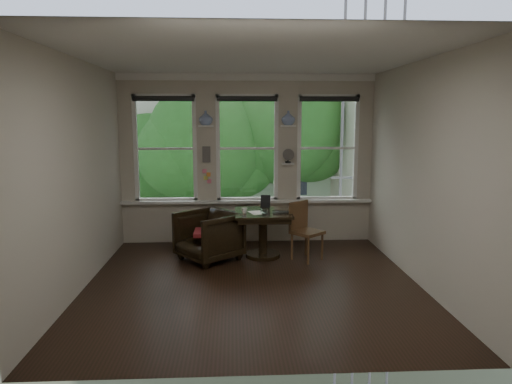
{
  "coord_description": "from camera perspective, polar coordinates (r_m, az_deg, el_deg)",
  "views": [
    {
      "loc": [
        -0.26,
        -5.94,
        2.24
      ],
      "look_at": [
        0.09,
        0.9,
        1.12
      ],
      "focal_mm": 32.0,
      "sensor_mm": 36.0,
      "label": 1
    }
  ],
  "objects": [
    {
      "name": "wall_back",
      "position": [
        8.23,
        -1.11,
        4.08
      ],
      "size": [
        4.5,
        0.0,
        4.5
      ],
      "primitive_type": "plane",
      "rotation": [
        1.57,
        0.0,
        0.0
      ],
      "color": "#BCB7A1",
      "rests_on": "ground"
    },
    {
      "name": "window_center",
      "position": [
        8.21,
        -1.12,
        5.47
      ],
      "size": [
        1.1,
        0.12,
        1.9
      ],
      "primitive_type": null,
      "color": "white",
      "rests_on": "ground"
    },
    {
      "name": "intercom",
      "position": [
        8.16,
        -6.21,
        4.69
      ],
      "size": [
        0.14,
        0.06,
        0.28
      ],
      "primitive_type": "cube",
      "color": "#59544F",
      "rests_on": "ground"
    },
    {
      "name": "tablet",
      "position": [
        7.6,
        1.19,
        -1.21
      ],
      "size": [
        0.17,
        0.11,
        0.22
      ],
      "primitive_type": "cube",
      "rotation": [
        -0.26,
        0.0,
        -0.2
      ],
      "color": "black",
      "rests_on": "table"
    },
    {
      "name": "desk_fan",
      "position": [
        8.16,
        4.02,
        4.23
      ],
      "size": [
        0.2,
        0.2,
        0.24
      ],
      "primitive_type": null,
      "color": "#59544F",
      "rests_on": "ground"
    },
    {
      "name": "vase_left",
      "position": [
        8.1,
        -6.31,
        9.19
      ],
      "size": [
        0.24,
        0.24,
        0.25
      ],
      "primitive_type": "imported",
      "color": "white",
      "rests_on": "shelf_left"
    },
    {
      "name": "papers",
      "position": [
        7.25,
        0.14,
        -2.59
      ],
      "size": [
        0.3,
        0.35,
        0.0
      ],
      "primitive_type": "cube",
      "rotation": [
        0.0,
        0.0,
        0.31
      ],
      "color": "silver",
      "rests_on": "table"
    },
    {
      "name": "mug",
      "position": [
        7.2,
        -1.47,
        -2.35
      ],
      "size": [
        0.11,
        0.11,
        0.09
      ],
      "primitive_type": "imported",
      "rotation": [
        0.0,
        0.0,
        0.3
      ],
      "color": "white",
      "rests_on": "table"
    },
    {
      "name": "table",
      "position": [
        7.42,
        0.87,
        -5.3
      ],
      "size": [
        0.9,
        0.9,
        0.75
      ],
      "primitive_type": null,
      "color": "black",
      "rests_on": "ground"
    },
    {
      "name": "shelf_right",
      "position": [
        8.15,
        4.05,
        8.24
      ],
      "size": [
        0.26,
        0.16,
        0.03
      ],
      "primitive_type": "cube",
      "color": "white",
      "rests_on": "ground"
    },
    {
      "name": "cushion_red",
      "position": [
        7.27,
        -5.95,
        -5.04
      ],
      "size": [
        0.45,
        0.45,
        0.06
      ],
      "primitive_type": "cube",
      "color": "maroon",
      "rests_on": "armchair_left"
    },
    {
      "name": "wall_front",
      "position": [
        3.77,
        1.04,
        -2.05
      ],
      "size": [
        4.5,
        0.0,
        4.5
      ],
      "primitive_type": "plane",
      "rotation": [
        -1.57,
        0.0,
        0.0
      ],
      "color": "#BCB7A1",
      "rests_on": "ground"
    },
    {
      "name": "laptop",
      "position": [
        7.19,
        3.31,
        -2.62
      ],
      "size": [
        0.32,
        0.22,
        0.02
      ],
      "primitive_type": "imported",
      "rotation": [
        0.0,
        0.0,
        0.04
      ],
      "color": "black",
      "rests_on": "table"
    },
    {
      "name": "window_left",
      "position": [
        8.29,
        -11.23,
        5.34
      ],
      "size": [
        1.1,
        0.12,
        1.9
      ],
      "primitive_type": null,
      "color": "white",
      "rests_on": "ground"
    },
    {
      "name": "wall_left",
      "position": [
        6.31,
        -21.33,
        1.88
      ],
      "size": [
        0.0,
        4.5,
        4.5
      ],
      "primitive_type": "plane",
      "rotation": [
        1.57,
        0.0,
        1.57
      ],
      "color": "#BCB7A1",
      "rests_on": "ground"
    },
    {
      "name": "drinking_glass",
      "position": [
        7.11,
        1.05,
        -2.44
      ],
      "size": [
        0.13,
        0.13,
        0.1
      ],
      "primitive_type": "imported",
      "rotation": [
        0.0,
        0.0,
        -0.07
      ],
      "color": "white",
      "rests_on": "table"
    },
    {
      "name": "armchair_left",
      "position": [
        7.29,
        -5.94,
        -5.48
      ],
      "size": [
        1.2,
        1.2,
        0.79
      ],
      "primitive_type": "imported",
      "rotation": [
        0.0,
        0.0,
        -0.88
      ],
      "color": "black",
      "rests_on": "ground"
    },
    {
      "name": "ground",
      "position": [
        6.35,
        -0.42,
        -11.4
      ],
      "size": [
        4.5,
        4.5,
        0.0
      ],
      "primitive_type": "plane",
      "color": "black",
      "rests_on": "ground"
    },
    {
      "name": "ceiling",
      "position": [
        5.99,
        -0.45,
        16.54
      ],
      "size": [
        4.5,
        4.5,
        0.0
      ],
      "primitive_type": "plane",
      "rotation": [
        3.14,
        0.0,
        0.0
      ],
      "color": "silver",
      "rests_on": "ground"
    },
    {
      "name": "sticky_notes",
      "position": [
        8.2,
        -6.17,
        2.26
      ],
      "size": [
        0.16,
        0.01,
        0.24
      ],
      "primitive_type": null,
      "color": "pink",
      "rests_on": "ground"
    },
    {
      "name": "wall_right",
      "position": [
        6.49,
        19.85,
        2.15
      ],
      "size": [
        0.0,
        4.5,
        4.5
      ],
      "primitive_type": "plane",
      "rotation": [
        1.57,
        0.0,
        -1.57
      ],
      "color": "#BCB7A1",
      "rests_on": "ground"
    },
    {
      "name": "shelf_left",
      "position": [
        8.1,
        -6.29,
        8.2
      ],
      "size": [
        0.26,
        0.16,
        0.03
      ],
      "primitive_type": "cube",
      "color": "white",
      "rests_on": "ground"
    },
    {
      "name": "side_chair_right",
      "position": [
        7.29,
        6.43,
        -4.95
      ],
      "size": [
        0.59,
        0.59,
        0.92
      ],
      "primitive_type": null,
      "rotation": [
        0.0,
        0.0,
        0.71
      ],
      "color": "#4F2B1C",
      "rests_on": "ground"
    },
    {
      "name": "window_right",
      "position": [
        8.38,
        8.89,
        5.44
      ],
      "size": [
        1.1,
        0.12,
        1.9
      ],
      "primitive_type": null,
      "color": "white",
      "rests_on": "ground"
    },
    {
      "name": "vase_right",
      "position": [
        8.15,
        4.06,
        9.22
      ],
      "size": [
        0.24,
        0.24,
        0.25
      ],
      "primitive_type": "imported",
      "color": "white",
      "rests_on": "shelf_right"
    }
  ]
}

